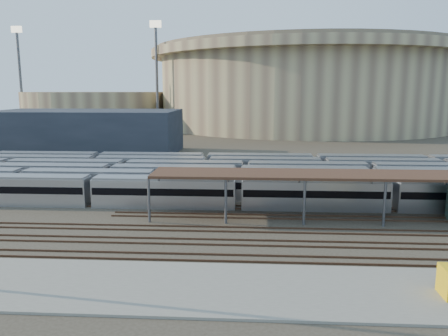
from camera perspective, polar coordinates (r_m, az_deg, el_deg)
name	(u,v)px	position (r m, az deg, el deg)	size (l,w,h in m)	color
ground	(220,227)	(47.60, -0.56, -7.71)	(420.00, 420.00, 0.00)	#383026
apron	(139,286)	(34.48, -11.01, -14.88)	(50.00, 9.00, 0.20)	gray
subway_trains	(236,177)	(65.01, 1.58, -1.23)	(125.87, 23.90, 3.60)	#A8A8AD
inspection_shed	(418,177)	(53.53, 23.97, -1.08)	(60.30, 6.00, 5.30)	#525257
empty_tracks	(216,242)	(42.85, -1.03, -9.63)	(170.00, 9.62, 0.18)	#4C3323
stadium	(304,86)	(186.50, 10.37, 10.51)	(124.00, 124.00, 32.50)	tan
secondary_arena	(95,109)	(186.42, -16.47, 7.36)	(56.00, 56.00, 14.00)	tan
service_building	(88,132)	(107.67, -17.37, 4.54)	(42.00, 20.00, 10.00)	#1E232D
floodlight_0	(157,73)	(158.84, -8.78, 12.17)	(4.00, 1.00, 38.40)	#525257
floodlight_1	(20,74)	(187.39, -25.09, 11.02)	(4.00, 1.00, 38.40)	#525257
floodlight_3	(222,77)	(205.73, -0.20, 11.78)	(4.00, 1.00, 38.40)	#525257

